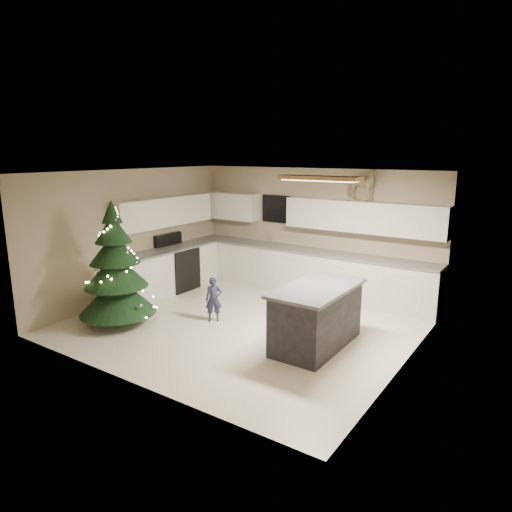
{
  "coord_description": "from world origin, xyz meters",
  "views": [
    {
      "loc": [
        4.35,
        -6.07,
        2.93
      ],
      "look_at": [
        0.0,
        0.35,
        1.15
      ],
      "focal_mm": 32.0,
      "sensor_mm": 36.0,
      "label": 1
    }
  ],
  "objects_px": {
    "rocking_horse": "(361,185)",
    "island": "(317,316)",
    "bar_stool": "(295,305)",
    "christmas_tree": "(116,274)",
    "toddler": "(214,299)"
  },
  "relations": [
    {
      "from": "rocking_horse",
      "to": "island",
      "type": "bearing_deg",
      "value": -163.02
    },
    {
      "from": "bar_stool",
      "to": "christmas_tree",
      "type": "xyz_separation_m",
      "value": [
        -2.81,
        -1.24,
        0.37
      ]
    },
    {
      "from": "island",
      "to": "christmas_tree",
      "type": "xyz_separation_m",
      "value": [
        -3.28,
        -1.08,
        0.41
      ]
    },
    {
      "from": "bar_stool",
      "to": "rocking_horse",
      "type": "height_order",
      "value": "rocking_horse"
    },
    {
      "from": "island",
      "to": "rocking_horse",
      "type": "relative_size",
      "value": 2.33
    },
    {
      "from": "christmas_tree",
      "to": "toddler",
      "type": "height_order",
      "value": "christmas_tree"
    },
    {
      "from": "island",
      "to": "rocking_horse",
      "type": "distance_m",
      "value": 3.07
    },
    {
      "from": "bar_stool",
      "to": "christmas_tree",
      "type": "height_order",
      "value": "christmas_tree"
    },
    {
      "from": "island",
      "to": "christmas_tree",
      "type": "relative_size",
      "value": 0.79
    },
    {
      "from": "bar_stool",
      "to": "toddler",
      "type": "bearing_deg",
      "value": -171.5
    },
    {
      "from": "bar_stool",
      "to": "christmas_tree",
      "type": "bearing_deg",
      "value": -156.14
    },
    {
      "from": "christmas_tree",
      "to": "rocking_horse",
      "type": "bearing_deg",
      "value": 50.16
    },
    {
      "from": "island",
      "to": "bar_stool",
      "type": "height_order",
      "value": "island"
    },
    {
      "from": "bar_stool",
      "to": "rocking_horse",
      "type": "distance_m",
      "value": 2.9
    },
    {
      "from": "rocking_horse",
      "to": "toddler",
      "type": "bearing_deg",
      "value": 155.71
    }
  ]
}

